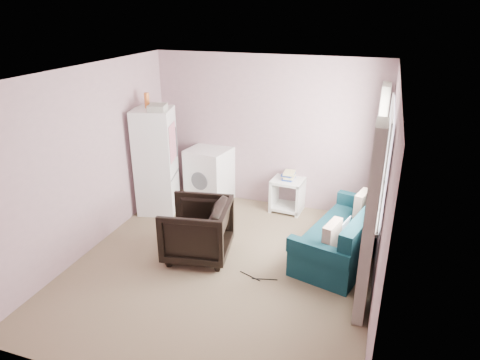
% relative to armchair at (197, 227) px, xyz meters
% --- Properties ---
extents(room, '(3.84, 4.24, 2.54)m').
position_rel_armchair_xyz_m(room, '(0.43, -0.14, 0.82)').
color(room, '#7C6A51').
rests_on(room, ground).
extents(armchair, '(0.92, 0.97, 0.87)m').
position_rel_armchair_xyz_m(armchair, '(0.00, 0.00, 0.00)').
color(armchair, black).
rests_on(armchair, ground).
extents(fridge, '(0.72, 0.72, 1.95)m').
position_rel_armchair_xyz_m(fridge, '(-1.19, 1.09, 0.44)').
color(fridge, white).
rests_on(fridge, ground).
extents(washing_machine, '(0.77, 0.77, 0.95)m').
position_rel_armchair_xyz_m(washing_machine, '(-0.52, 1.73, 0.06)').
color(washing_machine, white).
rests_on(washing_machine, ground).
extents(side_table, '(0.54, 0.54, 0.68)m').
position_rel_armchair_xyz_m(side_table, '(0.85, 1.78, -0.11)').
color(side_table, white).
rests_on(side_table, ground).
extents(sofa, '(1.23, 1.92, 0.79)m').
position_rel_armchair_xyz_m(sofa, '(1.92, 0.62, -0.15)').
color(sofa, '#0E3440').
rests_on(sofa, ground).
extents(window_dressing, '(0.17, 2.62, 2.18)m').
position_rel_armchair_xyz_m(window_dressing, '(2.19, 0.56, 0.67)').
color(window_dressing, white).
rests_on(window_dressing, ground).
extents(floor_cables, '(0.51, 0.13, 0.01)m').
position_rel_armchair_xyz_m(floor_cables, '(0.93, -0.25, -0.43)').
color(floor_cables, black).
rests_on(floor_cables, ground).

